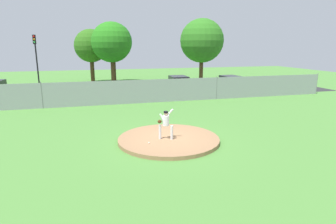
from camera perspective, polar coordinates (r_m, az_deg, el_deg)
name	(u,v)px	position (r m, az deg, el deg)	size (l,w,h in m)	color
ground_plane	(146,114)	(19.98, -4.50, -0.44)	(80.00, 80.00, 0.00)	#4C8438
asphalt_strip	(129,95)	(28.21, -7.84, 3.49)	(44.00, 7.00, 0.01)	#2B2B2D
pitchers_mound	(169,139)	(14.34, 0.14, -5.53)	(5.10, 5.10, 0.18)	#99704C
pitcher_youth	(166,122)	(13.82, -0.49, -2.05)	(0.78, 0.38, 1.54)	silver
baseball	(149,143)	(13.48, -3.86, -6.22)	(0.07, 0.07, 0.07)	white
chainlink_fence	(136,92)	(23.66, -6.42, 4.08)	(36.39, 0.07, 2.07)	gray
parked_car_burgundy	(179,85)	(29.41, 2.15, 5.55)	(2.00, 4.29, 1.67)	maroon
parked_car_silver	(231,83)	(31.43, 12.64, 5.67)	(2.10, 4.71, 1.55)	#B7BABF
traffic_cone_orange	(155,92)	(28.11, -2.71, 4.10)	(0.40, 0.40, 0.55)	orange
traffic_light_near	(36,54)	(31.95, -25.10, 10.53)	(0.28, 0.46, 5.78)	black
tree_leaning_west	(91,46)	(37.73, -15.29, 12.71)	(4.13, 4.13, 6.77)	#4C331E
tree_slender_far	(112,42)	(34.63, -11.32, 13.61)	(4.69, 4.69, 7.46)	#4C331E
tree_tall_centre	(113,42)	(37.12, -11.09, 13.68)	(4.86, 4.86, 7.62)	#4C331E
tree_bushy_near	(202,41)	(38.01, 6.85, 14.07)	(5.64, 5.64, 8.17)	#4C331E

